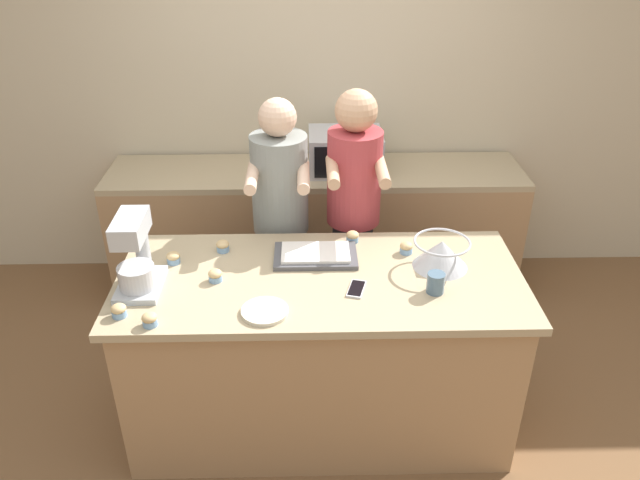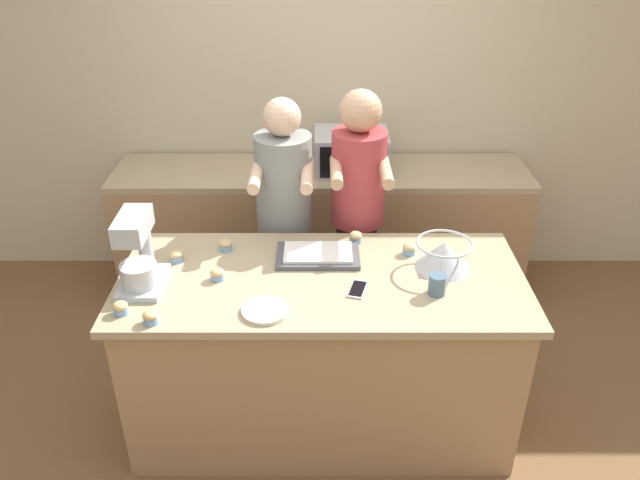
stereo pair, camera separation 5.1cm
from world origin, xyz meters
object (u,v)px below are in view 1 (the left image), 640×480
object	(u,v)px
cupcake_1	(150,320)
cupcake_2	(406,248)
person_left	(281,228)
drinking_glass	(436,283)
person_right	(353,221)
cupcake_3	(119,311)
cupcake_0	(173,258)
cupcake_5	(223,246)
small_plate	(265,311)
mixing_bowl	(441,253)
cupcake_6	(215,275)
cupcake_4	(353,237)
cell_phone	(356,289)
stand_mixer	(136,258)
baking_tray	(316,255)
microwave_oven	(345,152)

from	to	relation	value
cupcake_1	cupcake_2	bearing A→B (deg)	26.15
person_left	drinking_glass	distance (m)	1.08
person_right	cupcake_3	distance (m)	1.44
cupcake_0	cupcake_3	world-z (taller)	same
person_right	cupcake_5	distance (m)	0.80
drinking_glass	small_plate	size ratio (longest dim) A/B	0.47
mixing_bowl	cupcake_2	distance (m)	0.21
mixing_bowl	cupcake_6	world-z (taller)	mixing_bowl
cupcake_4	drinking_glass	bearing A→B (deg)	-53.88
cupcake_0	cupcake_3	distance (m)	0.47
cell_phone	cupcake_3	size ratio (longest dim) A/B	2.33
person_left	cupcake_3	bearing A→B (deg)	-126.16
cupcake_1	cupcake_4	distance (m)	1.16
stand_mixer	cupcake_1	size ratio (longest dim) A/B	5.60
person_left	stand_mixer	distance (m)	0.98
person_right	cupcake_2	xyz separation A→B (m)	(0.24, -0.42, 0.06)
mixing_bowl	drinking_glass	xyz separation A→B (m)	(-0.07, -0.23, -0.03)
stand_mixer	cupcake_1	distance (m)	0.34
cell_phone	cupcake_3	world-z (taller)	cupcake_3
mixing_bowl	baking_tray	xyz separation A→B (m)	(-0.62, 0.09, -0.06)
person_left	cupcake_0	distance (m)	0.72
cupcake_4	cupcake_6	bearing A→B (deg)	-151.87
person_left	drinking_glass	size ratio (longest dim) A/B	16.24
microwave_oven	cupcake_4	bearing A→B (deg)	-90.98
stand_mixer	cupcake_6	xyz separation A→B (m)	(0.35, 0.05, -0.14)
person_right	microwave_oven	distance (m)	0.72
baking_tray	cupcake_4	world-z (taller)	cupcake_4
mixing_bowl	cell_phone	world-z (taller)	mixing_bowl
person_left	baking_tray	xyz separation A→B (m)	(0.19, -0.45, 0.09)
small_plate	stand_mixer	bearing A→B (deg)	160.36
person_right	cupcake_0	world-z (taller)	person_right
drinking_glass	cupcake_3	size ratio (longest dim) A/B	1.48
person_left	cupcake_6	world-z (taller)	person_left
small_plate	drinking_glass	bearing A→B (deg)	10.62
person_right	microwave_oven	size ratio (longest dim) A/B	3.46
baking_tray	drinking_glass	distance (m)	0.64
cupcake_0	cupcake_5	size ratio (longest dim) A/B	1.00
cell_phone	small_plate	xyz separation A→B (m)	(-0.42, -0.17, 0.00)
cell_phone	cupcake_3	distance (m)	1.08
stand_mixer	mixing_bowl	bearing A→B (deg)	6.31
baking_tray	cupcake_0	xyz separation A→B (m)	(-0.71, -0.03, 0.01)
microwave_oven	person_left	bearing A→B (deg)	-120.03
baking_tray	cupcake_5	size ratio (longest dim) A/B	6.23
mixing_bowl	cupcake_0	size ratio (longest dim) A/B	4.15
small_plate	cupcake_1	xyz separation A→B (m)	(-0.49, -0.08, 0.02)
stand_mixer	cupcake_4	distance (m)	1.12
person_right	cupcake_3	xyz separation A→B (m)	(-1.10, -0.93, 0.06)
mixing_bowl	cupcake_5	xyz separation A→B (m)	(-1.10, 0.17, -0.05)
cupcake_0	cupcake_6	distance (m)	0.29
cupcake_2	cupcake_1	bearing A→B (deg)	-153.85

